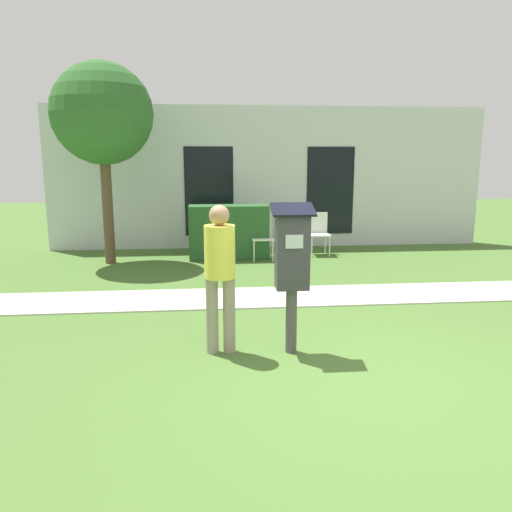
{
  "coord_description": "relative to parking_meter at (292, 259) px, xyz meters",
  "views": [
    {
      "loc": [
        -1.45,
        -4.2,
        2.05
      ],
      "look_at": [
        -0.96,
        0.83,
        1.05
      ],
      "focal_mm": 35.0,
      "sensor_mm": 36.0,
      "label": 1
    }
  ],
  "objects": [
    {
      "name": "parking_meter",
      "position": [
        0.0,
        0.0,
        0.0
      ],
      "size": [
        0.44,
        0.31,
        1.59
      ],
      "color": "#4C4C4C",
      "rests_on": "ground"
    },
    {
      "name": "outdoor_chair_left",
      "position": [
        0.24,
        5.03,
        -0.49
      ],
      "size": [
        0.44,
        0.44,
        0.9
      ],
      "rotation": [
        0.0,
        0.0,
        -0.19
      ],
      "color": "white",
      "rests_on": "ground"
    },
    {
      "name": "ground_plane",
      "position": [
        0.58,
        -0.8,
        -1.02
      ],
      "size": [
        40.0,
        40.0,
        0.0
      ],
      "primitive_type": "plane",
      "color": "#476B2D"
    },
    {
      "name": "sidewalk",
      "position": [
        0.58,
        2.13,
        -1.01
      ],
      "size": [
        12.0,
        1.1,
        0.02
      ],
      "color": "beige",
      "rests_on": "ground"
    },
    {
      "name": "outdoor_chair_middle",
      "position": [
        1.5,
        5.42,
        -0.49
      ],
      "size": [
        0.44,
        0.44,
        0.9
      ],
      "rotation": [
        0.0,
        0.0,
        0.34
      ],
      "color": "white",
      "rests_on": "ground"
    },
    {
      "name": "tree",
      "position": [
        -2.79,
        4.92,
        1.83
      ],
      "size": [
        1.9,
        1.9,
        3.82
      ],
      "color": "brown",
      "rests_on": "ground"
    },
    {
      "name": "building_facade",
      "position": [
        0.58,
        6.54,
        0.58
      ],
      "size": [
        10.0,
        0.26,
        3.2
      ],
      "color": "silver",
      "rests_on": "ground"
    },
    {
      "name": "person_standing",
      "position": [
        -0.75,
        0.07,
        -0.09
      ],
      "size": [
        0.32,
        0.32,
        1.58
      ],
      "rotation": [
        0.0,
        0.0,
        -0.66
      ],
      "color": "gray",
      "rests_on": "ground"
    },
    {
      "name": "hedge_row",
      "position": [
        -0.43,
        5.17,
        -0.47
      ],
      "size": [
        1.61,
        0.6,
        1.1
      ],
      "color": "#285628",
      "rests_on": "ground"
    }
  ]
}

